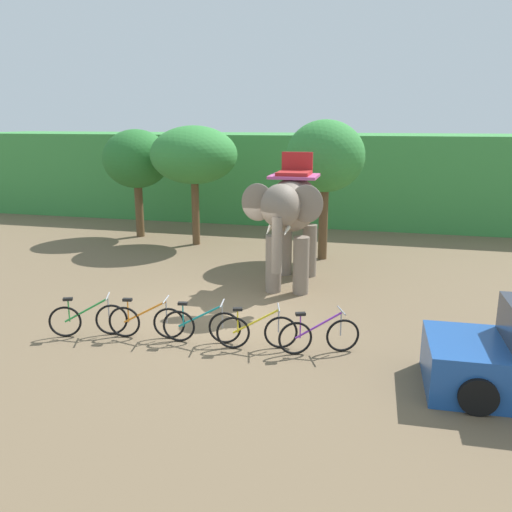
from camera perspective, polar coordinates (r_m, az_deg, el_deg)
ground_plane at (r=13.20m, az=-3.81°, el=-6.35°), size 80.00×80.00×0.00m
foliage_hedge at (r=26.61m, az=5.85°, el=8.54°), size 36.00×6.00×4.05m
tree_far_right at (r=22.19m, az=-12.69°, el=10.07°), size 2.67×2.67×4.35m
tree_center_right at (r=20.31m, az=-6.67°, el=10.67°), size 3.26×3.26×4.50m
tree_right at (r=18.09m, az=7.44°, el=10.48°), size 2.62×2.62×4.71m
elephant at (r=14.92m, az=3.80°, el=4.83°), size 2.08×4.15×3.78m
bike_green at (r=12.40m, az=-17.56°, el=-6.50°), size 1.61×0.75×0.92m
bike_orange at (r=11.96m, az=-11.68°, el=-6.88°), size 1.69×0.52×0.92m
bike_teal at (r=11.54m, az=-5.87°, el=-7.44°), size 1.70×0.52×0.92m
bike_yellow at (r=11.19m, az=0.08°, el=-8.07°), size 1.66×0.62×0.92m
bike_purple at (r=11.06m, az=6.77°, el=-8.47°), size 1.60×0.77×0.92m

